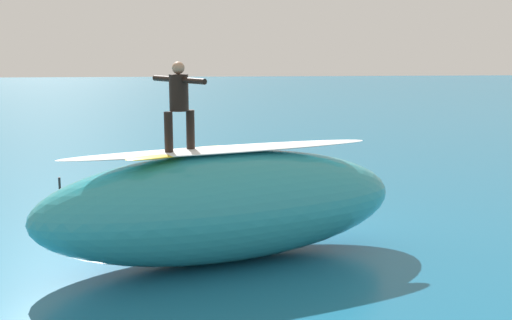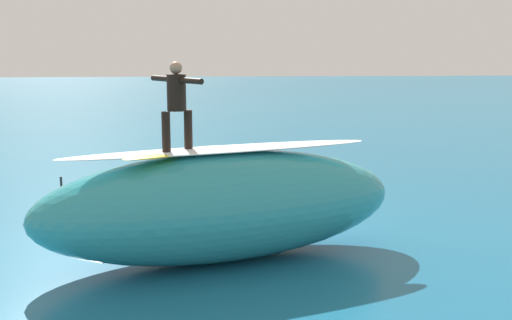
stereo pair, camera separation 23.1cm
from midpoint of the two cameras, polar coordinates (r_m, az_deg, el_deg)
ground_plane at (r=14.20m, az=-2.28°, el=-5.37°), size 120.00×120.00×0.00m
wave_crest at (r=11.45m, az=-3.50°, el=-4.16°), size 7.07×4.08×1.98m
wave_foam_lip at (r=11.23m, az=-3.55°, el=0.94°), size 5.68×2.44×0.08m
surfboard_riding at (r=11.01m, az=-7.42°, el=0.66°), size 2.03×1.74×0.07m
surfer_riding at (r=10.89m, az=-7.54°, el=5.43°), size 0.95×1.20×1.52m
surfboard_paddling at (r=16.23m, az=4.22°, el=-3.26°), size 2.43×0.85×0.06m
surfer_paddling at (r=16.19m, az=3.78°, el=-2.71°), size 1.67×0.49×0.30m
buoy_marker at (r=15.12m, az=-17.54°, el=-3.83°), size 0.53×0.53×0.90m
foam_patch_near at (r=15.88m, az=1.09°, el=-3.42°), size 1.03×0.84×0.12m
foam_patch_mid at (r=15.11m, az=-15.14°, el=-4.42°), size 0.65×0.63×0.18m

